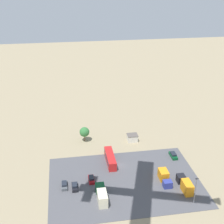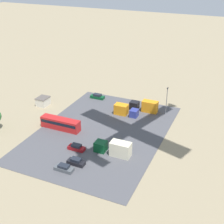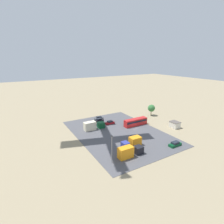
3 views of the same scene
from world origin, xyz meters
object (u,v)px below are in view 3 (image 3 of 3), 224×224
at_px(shed_building, 175,125).
at_px(parked_truck_1, 132,142).
at_px(parked_car_0, 99,118).
at_px(parked_truck_2, 93,126).
at_px(parked_truck_0, 129,152).
at_px(parked_car_2, 175,144).
at_px(parked_car_3, 99,120).
at_px(parked_car_1, 110,123).
at_px(bus, 136,122).

bearing_deg(shed_building, parked_truck_1, 99.29).
distance_m(parked_car_0, parked_truck_1, 30.65).
bearing_deg(parked_truck_2, parked_truck_0, 1.62).
height_order(parked_car_2, parked_truck_0, parked_truck_0).
bearing_deg(parked_car_2, parked_truck_2, 33.40).
xyz_separation_m(parked_car_2, parked_car_3, (34.87, 11.80, 0.01)).
relative_size(parked_car_1, parked_truck_1, 0.59).
bearing_deg(parked_truck_1, parked_car_1, -9.71).
height_order(parked_car_2, parked_truck_1, parked_truck_1).
distance_m(parked_car_2, parked_truck_0, 17.70).
relative_size(parked_car_1, parked_car_2, 0.89).
bearing_deg(parked_car_1, shed_building, 51.03).
bearing_deg(parked_truck_0, parked_car_2, 81.78).
xyz_separation_m(parked_car_2, parked_truck_1, (7.38, 12.70, 0.76)).
height_order(parked_car_0, parked_car_2, parked_car_2).
relative_size(bus, parked_car_2, 2.40).
bearing_deg(bus, parked_truck_2, 73.76).
relative_size(bus, parked_truck_2, 1.25).
bearing_deg(parked_car_3, parked_car_2, -161.31).
distance_m(parked_car_1, parked_truck_1, 22.57).
bearing_deg(parked_truck_0, shed_building, 106.47).
xyz_separation_m(parked_car_1, parked_truck_0, (-27.08, 8.60, 0.97)).
height_order(bus, parked_car_1, bus).
bearing_deg(parked_truck_0, parked_truck_1, 135.35).
relative_size(parked_truck_1, parked_truck_2, 0.79).
xyz_separation_m(parked_car_0, parked_truck_0, (-35.41, 7.00, 0.97)).
distance_m(parked_car_1, parked_truck_0, 28.43).
bearing_deg(parked_truck_1, parked_truck_2, 15.22).
bearing_deg(shed_building, parked_car_2, 131.14).
distance_m(parked_car_2, parked_truck_1, 14.71).
distance_m(parked_car_0, parked_car_2, 39.37).
xyz_separation_m(bus, parked_car_2, (-22.26, 0.16, -1.00)).
bearing_deg(parked_car_3, bus, -136.51).
bearing_deg(parked_car_0, parked_car_1, -169.12).
relative_size(shed_building, parked_car_3, 0.97).
relative_size(shed_building, parked_car_1, 0.95).
bearing_deg(bus, parked_truck_0, 138.17).
bearing_deg(parked_truck_0, parked_truck_2, -178.38).
xyz_separation_m(shed_building, parked_truck_1, (-4.26, 26.02, 0.13)).
bearing_deg(parked_truck_0, parked_car_3, 170.00).
relative_size(parked_car_1, parked_car_3, 1.02).
xyz_separation_m(parked_car_2, parked_truck_2, (27.61, 18.21, 0.97)).
bearing_deg(bus, parked_car_3, 43.49).
distance_m(parked_truck_1, parked_truck_2, 20.97).
distance_m(bus, parked_truck_1, 19.67).
bearing_deg(bus, parked_car_2, 179.58).
bearing_deg(parked_car_1, parked_car_2, 16.73).
distance_m(parked_car_2, parked_truck_2, 33.09).
bearing_deg(parked_car_1, parked_truck_0, -17.62).
bearing_deg(shed_building, parked_car_1, 51.03).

